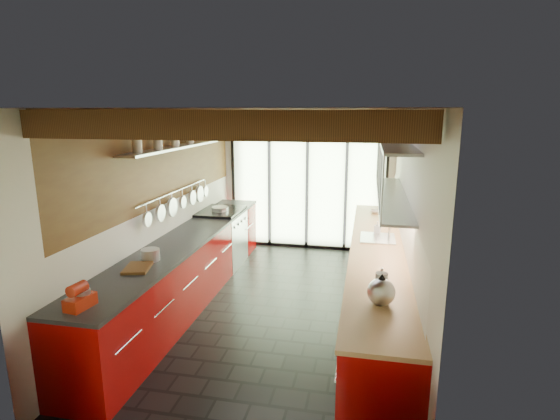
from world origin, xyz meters
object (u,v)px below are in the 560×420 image
at_px(kettle, 381,290).
at_px(bowl, 376,212).
at_px(stand_mixer, 80,298).
at_px(soap_bottle, 377,228).
at_px(paper_towel, 381,286).

bearing_deg(kettle, bowl, 90.00).
bearing_deg(bowl, stand_mixer, -121.45).
xyz_separation_m(stand_mixer, kettle, (2.54, 0.60, 0.03)).
height_order(soap_bottle, bowl, soap_bottle).
bearing_deg(soap_bottle, stand_mixer, -131.68).
height_order(stand_mixer, soap_bottle, stand_mixer).
bearing_deg(soap_bottle, bowl, 90.00).
relative_size(stand_mixer, soap_bottle, 1.50).
xyz_separation_m(stand_mixer, bowl, (2.54, 4.15, -0.07)).
height_order(paper_towel, bowl, paper_towel).
distance_m(paper_towel, soap_bottle, 2.17).
distance_m(stand_mixer, paper_towel, 2.63).
height_order(stand_mixer, kettle, kettle).
xyz_separation_m(kettle, soap_bottle, (0.00, 2.26, -0.04)).
height_order(stand_mixer, paper_towel, paper_towel).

